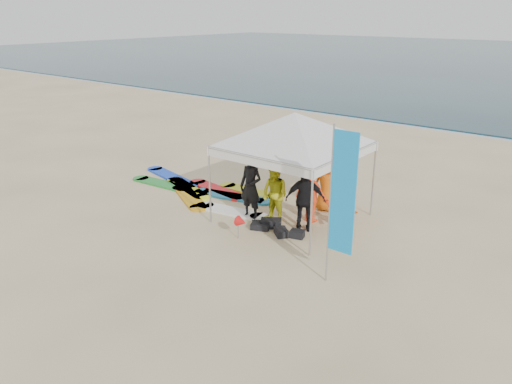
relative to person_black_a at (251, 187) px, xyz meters
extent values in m
plane|color=beige|center=(0.47, -3.36, -0.95)|extent=(120.00, 120.00, 0.00)
cube|color=silver|center=(0.47, 14.84, -0.95)|extent=(160.00, 1.20, 0.01)
imported|color=black|center=(0.00, 0.00, 0.00)|extent=(0.71, 0.48, 1.91)
imported|color=gold|center=(0.68, 0.22, -0.13)|extent=(0.85, 0.69, 1.65)
imported|color=#FE3E16|center=(1.43, 0.94, -0.09)|extent=(1.13, 0.67, 1.72)
imported|color=black|center=(1.64, 0.26, -0.06)|extent=(1.11, 0.93, 1.78)
imported|color=#D56413|center=(1.34, 1.86, -0.16)|extent=(0.84, 0.62, 1.58)
imported|color=orange|center=(2.52, 0.93, -0.54)|extent=(0.36, 0.80, 0.83)
cylinder|color=#A5A5A8|center=(-0.71, 2.36, 0.14)|extent=(0.05, 0.05, 2.18)
cylinder|color=#A5A5A8|center=(2.56, 2.36, 0.14)|extent=(0.05, 0.05, 2.18)
cylinder|color=#A5A5A8|center=(-0.71, -0.91, 0.14)|extent=(0.05, 0.05, 2.18)
cylinder|color=#A5A5A8|center=(2.56, -0.91, 0.14)|extent=(0.05, 0.05, 2.18)
cube|color=white|center=(0.93, -0.91, 1.10)|extent=(3.37, 0.02, 0.24)
cube|color=white|center=(0.93, 2.36, 1.10)|extent=(3.37, 0.02, 0.24)
cube|color=white|center=(-0.71, 0.73, 1.10)|extent=(0.02, 3.37, 0.24)
cube|color=white|center=(2.56, 0.73, 1.10)|extent=(0.02, 3.37, 0.24)
pyramid|color=white|center=(0.93, 0.73, 2.10)|extent=(4.62, 4.62, 0.87)
cylinder|color=#A5A5A8|center=(3.48, -1.69, 0.80)|extent=(0.04, 0.04, 3.50)
cube|color=#0E91E8|center=(3.78, -1.69, 1.15)|extent=(0.55, 0.03, 2.60)
cylinder|color=#A5A5A8|center=(0.58, -1.24, -0.65)|extent=(0.02, 0.02, 0.60)
cone|color=red|center=(0.70, -1.24, -0.46)|extent=(0.28, 0.28, 0.28)
cube|color=black|center=(0.81, -0.12, -0.84)|extent=(0.67, 0.61, 0.22)
cube|color=black|center=(1.35, -0.39, -0.86)|extent=(0.55, 0.52, 0.18)
cube|color=black|center=(0.65, -0.38, -0.87)|extent=(0.62, 0.57, 0.16)
cube|color=black|center=(1.75, -0.24, -0.85)|extent=(0.42, 0.35, 0.20)
cube|color=blue|center=(-4.49, 1.10, -0.92)|extent=(2.51, 1.06, 0.07)
cube|color=gold|center=(-1.37, 1.67, -0.92)|extent=(1.92, 0.62, 0.07)
cube|color=teal|center=(-1.51, 0.95, -0.92)|extent=(2.24, 1.05, 0.07)
cube|color=#EEFF1A|center=(-3.18, 0.60, -0.92)|extent=(2.06, 1.14, 0.07)
cube|color=red|center=(-2.35, 1.12, -0.92)|extent=(2.12, 0.83, 0.07)
cube|color=white|center=(-0.74, -0.01, -0.92)|extent=(1.91, 0.86, 0.07)
cube|color=orange|center=(-2.45, 0.01, -0.92)|extent=(1.81, 1.33, 0.07)
cube|color=#248631|center=(-4.29, 0.38, -0.92)|extent=(1.87, 0.69, 0.07)
camera|label=1|loc=(8.26, -10.19, 4.63)|focal=35.00mm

